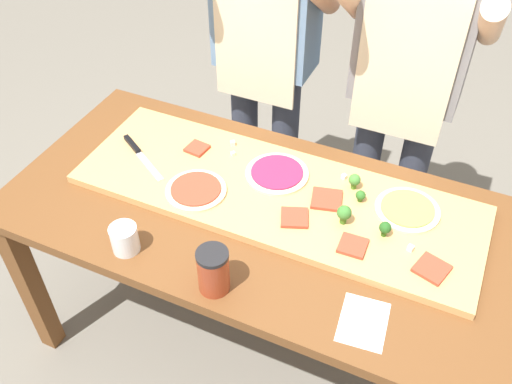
{
  "coord_description": "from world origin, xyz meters",
  "views": [
    {
      "loc": [
        0.55,
        -1.21,
        2.11
      ],
      "look_at": [
        -0.02,
        0.05,
        0.82
      ],
      "focal_mm": 39.58,
      "sensor_mm": 36.0,
      "label": 1
    }
  ],
  "objects_px": {
    "broccoli_floret_front_right": "(344,213)",
    "cheese_crumble_b": "(410,248)",
    "pizza_slice_near_left": "(432,269)",
    "pizza_slice_near_right": "(294,218)",
    "pizza_slice_center": "(197,148)",
    "chefs_knife": "(138,151)",
    "pizza_whole_pesto_green": "(407,209)",
    "cheese_crumble_c": "(233,143)",
    "pizza_slice_far_right": "(327,199)",
    "flour_cup": "(125,240)",
    "broccoli_floret_center_left": "(355,180)",
    "pizza_whole_tomato_red": "(196,190)",
    "pizza_whole_beet_magenta": "(277,173)",
    "broccoli_floret_back_right": "(361,196)",
    "broccoli_floret_front_mid": "(385,228)",
    "cook_right": "(407,75)",
    "pizza_slice_far_left": "(353,246)",
    "cheese_crumble_d": "(344,177)",
    "recipe_note": "(363,322)",
    "sauce_jar": "(213,271)",
    "cook_left": "(265,43)",
    "prep_table": "(256,230)",
    "cheese_crumble_a": "(233,154)"
  },
  "relations": [
    {
      "from": "pizza_slice_far_right",
      "to": "broccoli_floret_front_right",
      "type": "height_order",
      "value": "broccoli_floret_front_right"
    },
    {
      "from": "pizza_slice_near_right",
      "to": "sauce_jar",
      "type": "bearing_deg",
      "value": -110.0
    },
    {
      "from": "pizza_slice_near_right",
      "to": "pizza_slice_far_left",
      "type": "relative_size",
      "value": 1.05
    },
    {
      "from": "pizza_slice_center",
      "to": "cheese_crumble_d",
      "type": "xyz_separation_m",
      "value": [
        0.54,
        0.07,
        0.0
      ]
    },
    {
      "from": "prep_table",
      "to": "cheese_crumble_a",
      "type": "distance_m",
      "value": 0.3
    },
    {
      "from": "pizza_slice_center",
      "to": "cheese_crumble_c",
      "type": "distance_m",
      "value": 0.13
    },
    {
      "from": "pizza_slice_near_right",
      "to": "broccoli_floret_center_left",
      "type": "distance_m",
      "value": 0.26
    },
    {
      "from": "prep_table",
      "to": "pizza_slice_near_left",
      "type": "bearing_deg",
      "value": -4.07
    },
    {
      "from": "cook_left",
      "to": "broccoli_floret_front_mid",
      "type": "bearing_deg",
      "value": -43.01
    },
    {
      "from": "pizza_slice_center",
      "to": "pizza_slice_near_right",
      "type": "distance_m",
      "value": 0.49
    },
    {
      "from": "pizza_whole_tomato_red",
      "to": "broccoli_floret_back_right",
      "type": "bearing_deg",
      "value": 19.7
    },
    {
      "from": "pizza_whole_pesto_green",
      "to": "cheese_crumble_b",
      "type": "bearing_deg",
      "value": -73.63
    },
    {
      "from": "pizza_slice_near_left",
      "to": "pizza_slice_near_right",
      "type": "xyz_separation_m",
      "value": [
        -0.44,
        0.03,
        0.0
      ]
    },
    {
      "from": "cheese_crumble_b",
      "to": "cook_left",
      "type": "bearing_deg",
      "value": 139.31
    },
    {
      "from": "pizza_slice_far_right",
      "to": "broccoli_floret_back_right",
      "type": "distance_m",
      "value": 0.11
    },
    {
      "from": "broccoli_floret_center_left",
      "to": "recipe_note",
      "type": "xyz_separation_m",
      "value": [
        0.18,
        -0.48,
        -0.06
      ]
    },
    {
      "from": "pizza_slice_far_right",
      "to": "flour_cup",
      "type": "xyz_separation_m",
      "value": [
        -0.5,
        -0.43,
        0.01
      ]
    },
    {
      "from": "chefs_knife",
      "to": "broccoli_floret_center_left",
      "type": "xyz_separation_m",
      "value": [
        0.77,
        0.14,
        0.03
      ]
    },
    {
      "from": "broccoli_floret_center_left",
      "to": "cheese_crumble_d",
      "type": "relative_size",
      "value": 3.71
    },
    {
      "from": "pizza_whole_tomato_red",
      "to": "broccoli_floret_back_right",
      "type": "distance_m",
      "value": 0.55
    },
    {
      "from": "broccoli_floret_front_mid",
      "to": "broccoli_floret_front_right",
      "type": "height_order",
      "value": "broccoli_floret_front_right"
    },
    {
      "from": "pizza_whole_pesto_green",
      "to": "pizza_slice_near_right",
      "type": "bearing_deg",
      "value": -150.0
    },
    {
      "from": "prep_table",
      "to": "pizza_whole_beet_magenta",
      "type": "relative_size",
      "value": 7.65
    },
    {
      "from": "pizza_slice_near_left",
      "to": "cook_right",
      "type": "distance_m",
      "value": 0.79
    },
    {
      "from": "chefs_knife",
      "to": "pizza_whole_pesto_green",
      "type": "relative_size",
      "value": 1.21
    },
    {
      "from": "pizza_whole_pesto_green",
      "to": "pizza_whole_tomato_red",
      "type": "xyz_separation_m",
      "value": [
        -0.67,
        -0.2,
        -0.0
      ]
    },
    {
      "from": "pizza_slice_far_left",
      "to": "sauce_jar",
      "type": "bearing_deg",
      "value": -138.27
    },
    {
      "from": "broccoli_floret_front_mid",
      "to": "cook_right",
      "type": "distance_m",
      "value": 0.67
    },
    {
      "from": "broccoli_floret_center_left",
      "to": "cheese_crumble_d",
      "type": "height_order",
      "value": "broccoli_floret_center_left"
    },
    {
      "from": "pizza_slice_center",
      "to": "pizza_slice_near_left",
      "type": "distance_m",
      "value": 0.92
    },
    {
      "from": "chefs_knife",
      "to": "pizza_slice_center",
      "type": "relative_size",
      "value": 3.53
    },
    {
      "from": "pizza_slice_far_left",
      "to": "broccoli_floret_back_right",
      "type": "relative_size",
      "value": 1.95
    },
    {
      "from": "pizza_slice_far_right",
      "to": "broccoli_floret_back_right",
      "type": "height_order",
      "value": "broccoli_floret_back_right"
    },
    {
      "from": "broccoli_floret_front_mid",
      "to": "sauce_jar",
      "type": "xyz_separation_m",
      "value": [
        -0.4,
        -0.38,
        0.01
      ]
    },
    {
      "from": "pizza_slice_center",
      "to": "pizza_slice_near_left",
      "type": "height_order",
      "value": "same"
    },
    {
      "from": "pizza_whole_pesto_green",
      "to": "chefs_knife",
      "type": "bearing_deg",
      "value": -173.63
    },
    {
      "from": "broccoli_floret_center_left",
      "to": "pizza_slice_far_right",
      "type": "bearing_deg",
      "value": -123.02
    },
    {
      "from": "chefs_knife",
      "to": "cheese_crumble_d",
      "type": "xyz_separation_m",
      "value": [
        0.73,
        0.18,
        0.0
      ]
    },
    {
      "from": "broccoli_floret_front_right",
      "to": "cheese_crumble_b",
      "type": "xyz_separation_m",
      "value": [
        0.22,
        -0.03,
        -0.03
      ]
    },
    {
      "from": "prep_table",
      "to": "broccoli_floret_back_right",
      "type": "relative_size",
      "value": 40.15
    },
    {
      "from": "broccoli_floret_front_mid",
      "to": "cheese_crumble_b",
      "type": "xyz_separation_m",
      "value": [
        0.09,
        -0.03,
        -0.02
      ]
    },
    {
      "from": "broccoli_floret_front_mid",
      "to": "cook_right",
      "type": "height_order",
      "value": "cook_right"
    },
    {
      "from": "chefs_knife",
      "to": "cook_left",
      "type": "height_order",
      "value": "cook_left"
    },
    {
      "from": "pizza_slice_far_right",
      "to": "pizza_slice_center",
      "type": "relative_size",
      "value": 1.37
    },
    {
      "from": "pizza_slice_center",
      "to": "recipe_note",
      "type": "xyz_separation_m",
      "value": [
        0.76,
        -0.45,
        -0.03
      ]
    },
    {
      "from": "pizza_whole_tomato_red",
      "to": "pizza_slice_center",
      "type": "xyz_separation_m",
      "value": [
        -0.11,
        0.2,
        -0.0
      ]
    },
    {
      "from": "pizza_slice_near_left",
      "to": "cheese_crumble_a",
      "type": "distance_m",
      "value": 0.8
    },
    {
      "from": "pizza_whole_tomato_red",
      "to": "recipe_note",
      "type": "distance_m",
      "value": 0.71
    },
    {
      "from": "cheese_crumble_b",
      "to": "pizza_whole_beet_magenta",
      "type": "bearing_deg",
      "value": 163.23
    },
    {
      "from": "broccoli_floret_back_right",
      "to": "cheese_crumble_c",
      "type": "bearing_deg",
      "value": 169.72
    }
  ]
}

